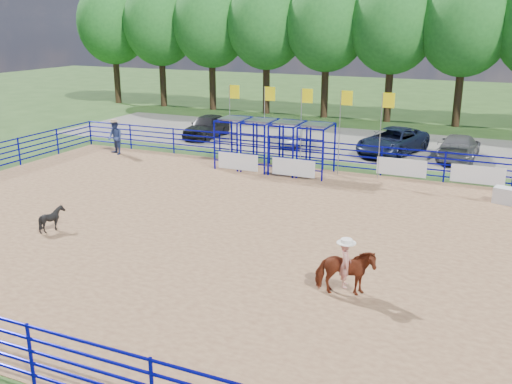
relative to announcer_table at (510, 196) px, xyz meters
The scene contains 14 objects.
ground 11.73m from the announcer_table, 139.68° to the right, with size 120.00×120.00×0.00m, color #365823.
arena_dirt 11.73m from the announcer_table, 139.68° to the right, with size 30.00×20.00×0.02m, color #A27651.
gravel_strip 12.99m from the announcer_table, 133.54° to the left, with size 40.00×10.00×0.01m, color slate.
announcer_table is the anchor object (origin of this frame).
horse_and_rider 11.60m from the announcer_table, 110.74° to the right, with size 1.80×1.17×2.34m.
calf 18.37m from the announcer_table, 146.13° to the right, with size 0.74×0.84×0.92m, color black.
spectator_cowboy 20.92m from the announcer_table, behind, with size 1.16×1.06×1.99m.
car_a 19.93m from the announcer_table, 158.11° to the left, with size 1.76×4.39×1.49m, color black.
car_b 15.00m from the announcer_table, 148.45° to the left, with size 1.43×4.09×1.35m, color #94989C.
car_c 9.87m from the announcer_table, 130.37° to the left, with size 2.47×5.35×1.49m, color black.
car_d 8.15m from the announcer_table, 109.86° to the left, with size 1.96×4.81×1.40m, color #535355.
perimeter_fence 11.73m from the announcer_table, 139.68° to the right, with size 30.10×20.10×1.50m.
chute_assembly 10.95m from the announcer_table, behind, with size 19.32×2.41×4.20m.
treeline 21.69m from the announcer_table, 115.91° to the left, with size 56.40×6.40×11.24m.
Camera 1 is at (8.49, -17.54, 7.45)m, focal length 40.00 mm.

